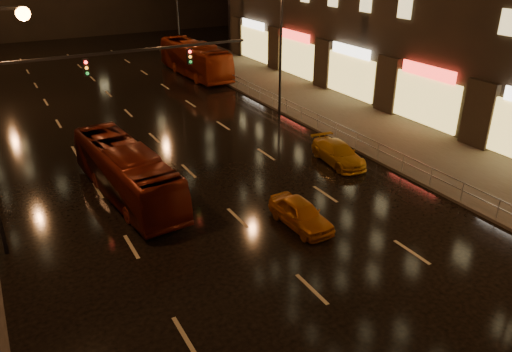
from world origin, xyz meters
The scene contains 8 objects.
ground centered at (0.00, 20.00, 0.00)m, with size 140.00×140.00×0.00m, color black.
sidewalk_right centered at (13.50, 15.00, 0.07)m, with size 7.00×70.00×0.15m, color #38332D.
traffic_signal centered at (-5.06, 20.00, 4.74)m, with size 15.31×0.32×6.20m.
railing_right centered at (10.20, 18.00, 0.90)m, with size 0.05×56.00×1.00m.
bus_red centered at (-3.76, 14.61, 1.34)m, with size 2.25×9.63×2.68m, color #5E180D.
bus_curb centered at (9.00, 36.50, 1.58)m, with size 2.65×11.34×3.16m, color maroon.
taxi_near centered at (2.16, 8.01, 0.62)m, with size 1.46×3.62×1.23m, color #BC6711.
taxi_far centered at (8.00, 12.90, 0.60)m, with size 1.68×4.13×1.20m, color #BB7E11.
Camera 1 is at (-8.99, -8.01, 11.54)m, focal length 35.00 mm.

